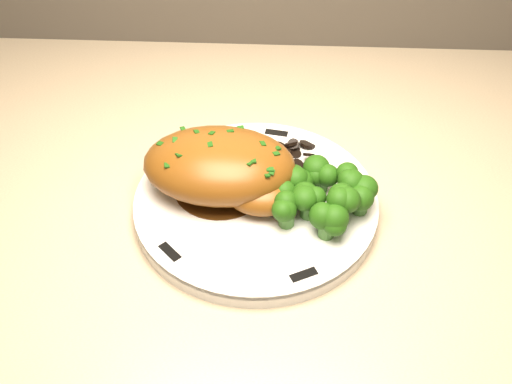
{
  "coord_description": "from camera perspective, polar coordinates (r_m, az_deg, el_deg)",
  "views": [
    {
      "loc": [
        -0.19,
        1.16,
        1.45
      ],
      "look_at": [
        -0.21,
        1.64,
        0.98
      ],
      "focal_mm": 45.0,
      "sensor_mm": 36.0,
      "label": 1
    }
  ],
  "objects": [
    {
      "name": "chicken_breast",
      "position": [
        0.67,
        -2.84,
        2.1
      ],
      "size": [
        0.17,
        0.11,
        0.06
      ],
      "rotation": [
        0.0,
        0.0,
        -0.04
      ],
      "color": "brown",
      "rests_on": "plate"
    },
    {
      "name": "mushroom_pile",
      "position": [
        0.72,
        2.14,
        3.25
      ],
      "size": [
        0.08,
        0.06,
        0.02
      ],
      "color": "black",
      "rests_on": "plate"
    },
    {
      "name": "broccoli_florets",
      "position": [
        0.65,
        5.58,
        -0.32
      ],
      "size": [
        0.11,
        0.09,
        0.04
      ],
      "rotation": [
        0.0,
        0.0,
        0.37
      ],
      "color": "#498136",
      "rests_on": "plate"
    },
    {
      "name": "rim_accent_3",
      "position": [
        0.61,
        4.26,
        -7.37
      ],
      "size": [
        0.03,
        0.02,
        0.0
      ],
      "primitive_type": "cube",
      "rotation": [
        0.0,
        0.0,
        6.74
      ],
      "color": "black",
      "rests_on": "plate"
    },
    {
      "name": "gravy_pool",
      "position": [
        0.69,
        -3.17,
        0.46
      ],
      "size": [
        0.1,
        0.1,
        0.0
      ],
      "primitive_type": "cylinder",
      "color": "#3B200A",
      "rests_on": "plate"
    },
    {
      "name": "rim_accent_2",
      "position": [
        0.63,
        -7.67,
        -5.31
      ],
      "size": [
        0.03,
        0.03,
        0.0
      ],
      "primitive_type": "cube",
      "rotation": [
        0.0,
        0.0,
        5.49
      ],
      "color": "black",
      "rests_on": "plate"
    },
    {
      "name": "plate",
      "position": [
        0.68,
        -0.0,
        -1.12
      ],
      "size": [
        0.32,
        0.32,
        0.02
      ],
      "primitive_type": "cylinder",
      "rotation": [
        0.0,
        0.0,
        0.31
      ],
      "color": "white",
      "rests_on": "counter"
    },
    {
      "name": "rim_accent_0",
      "position": [
        0.76,
        1.83,
        5.26
      ],
      "size": [
        0.03,
        0.01,
        0.0
      ],
      "primitive_type": "cube",
      "rotation": [
        0.0,
        0.0,
        2.97
      ],
      "color": "black",
      "rests_on": "plate"
    },
    {
      "name": "rim_accent_1",
      "position": [
        0.73,
        -7.68,
        2.6
      ],
      "size": [
        0.02,
        0.03,
        0.0
      ],
      "primitive_type": "cube",
      "rotation": [
        0.0,
        0.0,
        4.23
      ],
      "color": "black",
      "rests_on": "plate"
    },
    {
      "name": "rim_accent_4",
      "position": [
        0.69,
        9.26,
        0.08
      ],
      "size": [
        0.01,
        0.03,
        0.0
      ],
      "primitive_type": "cube",
      "rotation": [
        0.0,
        0.0,
        8.0
      ],
      "color": "black",
      "rests_on": "plate"
    }
  ]
}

